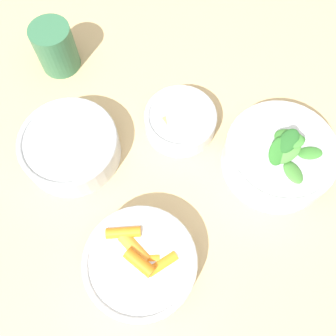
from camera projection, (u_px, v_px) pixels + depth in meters
ground_plane at (191, 250)px, 1.36m from camera, size 10.00×10.00×0.00m
dining_table at (210, 190)px, 0.76m from camera, size 1.32×1.04×0.75m
bowl_carrots at (141, 263)px, 0.58m from camera, size 0.17×0.17×0.07m
bowl_greens at (279, 155)px, 0.64m from camera, size 0.19×0.19×0.10m
bowl_beans_hotdog at (71, 147)px, 0.66m from camera, size 0.17×0.17×0.06m
bowl_cookies at (180, 120)px, 0.68m from camera, size 0.13×0.13×0.04m
cup at (56, 48)px, 0.72m from camera, size 0.08×0.08×0.10m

